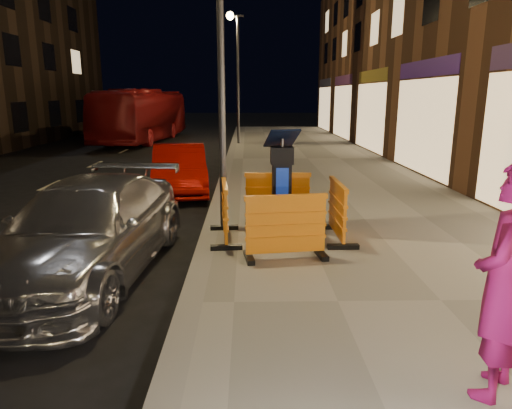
{
  "coord_description": "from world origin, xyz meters",
  "views": [
    {
      "loc": [
        0.69,
        -5.0,
        2.56
      ],
      "look_at": [
        0.8,
        1.0,
        1.1
      ],
      "focal_mm": 32.0,
      "sensor_mm": 36.0,
      "label": 1
    }
  ],
  "objects_px": {
    "car_silver": "(92,273)",
    "man": "(505,283)",
    "barrier_bldgside": "(337,211)",
    "car_red": "(181,192)",
    "bus_doubledecker": "(145,141)",
    "parking_kiosk": "(281,188)",
    "barrier_back": "(278,198)",
    "barrier_kerbside": "(225,211)",
    "barrier_front": "(286,227)"
  },
  "relations": [
    {
      "from": "car_silver",
      "to": "man",
      "type": "distance_m",
      "value": 5.38
    },
    {
      "from": "barrier_bldgside",
      "to": "car_red",
      "type": "distance_m",
      "value": 5.67
    },
    {
      "from": "car_red",
      "to": "man",
      "type": "relative_size",
      "value": 1.98
    },
    {
      "from": "car_silver",
      "to": "bus_doubledecker",
      "type": "bearing_deg",
      "value": 105.59
    },
    {
      "from": "barrier_bldgside",
      "to": "parking_kiosk",
      "type": "bearing_deg",
      "value": 89.5
    },
    {
      "from": "barrier_back",
      "to": "bus_doubledecker",
      "type": "bearing_deg",
      "value": 110.52
    },
    {
      "from": "barrier_back",
      "to": "car_silver",
      "type": "bearing_deg",
      "value": -143.52
    },
    {
      "from": "barrier_kerbside",
      "to": "bus_doubledecker",
      "type": "xyz_separation_m",
      "value": [
        -5.32,
        18.15,
        -0.64
      ]
    },
    {
      "from": "parking_kiosk",
      "to": "car_silver",
      "type": "distance_m",
      "value": 3.24
    },
    {
      "from": "barrier_front",
      "to": "man",
      "type": "height_order",
      "value": "man"
    },
    {
      "from": "parking_kiosk",
      "to": "barrier_kerbside",
      "type": "relative_size",
      "value": 1.4
    },
    {
      "from": "car_red",
      "to": "man",
      "type": "distance_m",
      "value": 9.56
    },
    {
      "from": "man",
      "to": "car_red",
      "type": "bearing_deg",
      "value": -115.99
    },
    {
      "from": "parking_kiosk",
      "to": "car_silver",
      "type": "relative_size",
      "value": 0.38
    },
    {
      "from": "car_red",
      "to": "bus_doubledecker",
      "type": "relative_size",
      "value": 0.38
    },
    {
      "from": "barrier_back",
      "to": "barrier_front",
      "type": "bearing_deg",
      "value": -89.5
    },
    {
      "from": "barrier_back",
      "to": "bus_doubledecker",
      "type": "relative_size",
      "value": 0.12
    },
    {
      "from": "barrier_bldgside",
      "to": "barrier_back",
      "type": "bearing_deg",
      "value": 44.5
    },
    {
      "from": "bus_doubledecker",
      "to": "barrier_back",
      "type": "bearing_deg",
      "value": -64.88
    },
    {
      "from": "barrier_front",
      "to": "car_red",
      "type": "bearing_deg",
      "value": 105.76
    },
    {
      "from": "barrier_kerbside",
      "to": "barrier_bldgside",
      "type": "relative_size",
      "value": 1.0
    },
    {
      "from": "parking_kiosk",
      "to": "bus_doubledecker",
      "type": "xyz_separation_m",
      "value": [
        -6.27,
        18.15,
        -1.03
      ]
    },
    {
      "from": "barrier_kerbside",
      "to": "barrier_bldgside",
      "type": "height_order",
      "value": "same"
    },
    {
      "from": "parking_kiosk",
      "to": "barrier_bldgside",
      "type": "bearing_deg",
      "value": -2.5
    },
    {
      "from": "barrier_bldgside",
      "to": "car_silver",
      "type": "bearing_deg",
      "value": 105.97
    },
    {
      "from": "barrier_back",
      "to": "man",
      "type": "height_order",
      "value": "man"
    },
    {
      "from": "barrier_kerbside",
      "to": "car_red",
      "type": "distance_m",
      "value": 4.81
    },
    {
      "from": "parking_kiosk",
      "to": "car_silver",
      "type": "xyz_separation_m",
      "value": [
        -2.86,
        -1.13,
        -1.03
      ]
    },
    {
      "from": "barrier_back",
      "to": "car_red",
      "type": "height_order",
      "value": "barrier_back"
    },
    {
      "from": "man",
      "to": "barrier_kerbside",
      "type": "bearing_deg",
      "value": -109.61
    },
    {
      "from": "parking_kiosk",
      "to": "bus_doubledecker",
      "type": "bearing_deg",
      "value": 106.55
    },
    {
      "from": "barrier_back",
      "to": "car_red",
      "type": "relative_size",
      "value": 0.33
    },
    {
      "from": "barrier_bldgside",
      "to": "car_red",
      "type": "height_order",
      "value": "barrier_bldgside"
    },
    {
      "from": "barrier_kerbside",
      "to": "man",
      "type": "distance_m",
      "value": 4.81
    },
    {
      "from": "parking_kiosk",
      "to": "barrier_kerbside",
      "type": "bearing_deg",
      "value": 177.5
    },
    {
      "from": "barrier_kerbside",
      "to": "bus_doubledecker",
      "type": "bearing_deg",
      "value": 11.83
    },
    {
      "from": "parking_kiosk",
      "to": "barrier_bldgside",
      "type": "distance_m",
      "value": 1.03
    },
    {
      "from": "barrier_kerbside",
      "to": "car_silver",
      "type": "distance_m",
      "value": 2.31
    },
    {
      "from": "barrier_back",
      "to": "barrier_bldgside",
      "type": "relative_size",
      "value": 1.0
    },
    {
      "from": "barrier_back",
      "to": "man",
      "type": "bearing_deg",
      "value": -73.63
    },
    {
      "from": "barrier_back",
      "to": "car_red",
      "type": "xyz_separation_m",
      "value": [
        -2.36,
        3.6,
        -0.64
      ]
    },
    {
      "from": "barrier_back",
      "to": "barrier_kerbside",
      "type": "distance_m",
      "value": 1.34
    },
    {
      "from": "barrier_front",
      "to": "car_silver",
      "type": "relative_size",
      "value": 0.27
    },
    {
      "from": "barrier_front",
      "to": "barrier_kerbside",
      "type": "bearing_deg",
      "value": 127.5
    },
    {
      "from": "barrier_kerbside",
      "to": "barrier_back",
      "type": "bearing_deg",
      "value": -49.5
    },
    {
      "from": "car_silver",
      "to": "car_red",
      "type": "height_order",
      "value": "car_silver"
    },
    {
      "from": "barrier_back",
      "to": "barrier_bldgside",
      "type": "distance_m",
      "value": 1.34
    },
    {
      "from": "barrier_front",
      "to": "car_silver",
      "type": "distance_m",
      "value": 2.94
    },
    {
      "from": "parking_kiosk",
      "to": "man",
      "type": "height_order",
      "value": "man"
    },
    {
      "from": "parking_kiosk",
      "to": "car_red",
      "type": "relative_size",
      "value": 0.46
    }
  ]
}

